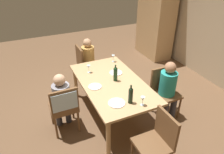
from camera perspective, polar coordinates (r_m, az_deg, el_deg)
The scene contains 18 objects.
ground_plane at distance 4.19m, azimuth 0.00°, elevation -9.77°, with size 10.00×10.00×0.00m, color brown.
armoire_cabinet at distance 6.31m, azimuth 11.61°, elevation 15.17°, with size 1.18×0.62×2.18m.
dining_table at distance 3.80m, azimuth 0.00°, elevation -2.26°, with size 1.85×1.04×0.73m.
chair_far_right at distance 4.04m, azimuth 13.69°, elevation -3.03°, with size 0.44×0.44×0.92m.
chair_near at distance 3.52m, azimuth -12.69°, elevation -7.28°, with size 0.46×0.44×0.92m.
chair_left_end at distance 4.89m, azimuth -7.30°, elevation 3.92°, with size 0.44×0.44×0.92m.
chair_right_end at distance 3.05m, azimuth 12.22°, elevation -15.93°, with size 0.44×0.44×0.92m.
person_woman_host at distance 3.91m, azimuth 14.86°, elevation -2.48°, with size 0.34×0.30×1.11m.
person_man_bearded at distance 3.62m, azimuth -13.31°, elevation -5.46°, with size 0.33×0.28×1.09m.
person_man_guest at distance 4.88m, azimuth -6.11°, elevation 5.20°, with size 0.28×0.33×1.08m.
wine_bottle_tall_green at distance 3.72m, azimuth 0.93°, elevation 0.95°, with size 0.07×0.07×0.31m.
wine_bottle_dark_red at distance 3.19m, azimuth 5.02°, elevation -4.81°, with size 0.07×0.07×0.31m.
wine_glass_near_left at distance 4.03m, azimuth -6.24°, elevation 2.58°, with size 0.07×0.07×0.15m.
wine_glass_centre at distance 3.19m, azimuth 8.23°, elevation -5.89°, with size 0.07×0.07×0.15m.
wine_glass_near_right at distance 4.41m, azimuth 0.33°, elevation 5.40°, with size 0.07×0.07×0.15m.
dinner_plate_host at distance 3.63m, azimuth -4.59°, elevation -2.58°, with size 0.23×0.23×0.01m, color silver.
dinner_plate_guest_left at distance 4.03m, azimuth 1.06°, elevation 1.17°, with size 0.24×0.24×0.01m, color white.
dinner_plate_guest_right at distance 3.25m, azimuth 1.26°, elevation -6.97°, with size 0.26×0.26×0.01m, color white.
Camera 1 is at (2.90, -1.32, 2.71)m, focal length 34.17 mm.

